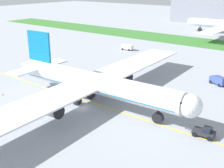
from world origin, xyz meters
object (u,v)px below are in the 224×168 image
Objects in this scene: airliner_foreground at (92,83)px; ground_crew_wingwalker_port at (1,126)px; pushback_tug at (204,132)px; service_truck_baggage_loader at (127,47)px; traffic_cone_near_nose at (3,94)px; service_truck_fuel_bowser at (218,80)px.

airliner_foreground is 53.58× the size of ground_crew_wingwalker_port.
airliner_foreground is at bearing 74.84° from ground_crew_wingwalker_port.
service_truck_baggage_loader is (-56.55, 54.08, 0.42)m from pushback_tug.
airliner_foreground is 14.46× the size of pushback_tug.
traffic_cone_near_nose is at bearing -155.53° from airliner_foreground.
traffic_cone_near_nose is 66.21m from service_truck_baggage_loader.
pushback_tug is 3.71× the size of ground_crew_wingwalker_port.
airliner_foreground is 26.12m from traffic_cone_near_nose.
traffic_cone_near_nose is at bearing 146.98° from ground_crew_wingwalker_port.
airliner_foreground is at bearing 24.47° from traffic_cone_near_nose.
airliner_foreground is 15.63× the size of service_truck_fuel_bowser.
traffic_cone_near_nose is (-51.72, -11.94, -0.71)m from pushback_tug.
service_truck_baggage_loader is (-22.17, 77.29, 0.42)m from ground_crew_wingwalker_port.
service_truck_fuel_bowser reaches higher than pushback_tug.
service_truck_baggage_loader reaches higher than traffic_cone_near_nose.
airliner_foreground reaches higher than ground_crew_wingwalker_port.
airliner_foreground is 16.51× the size of service_truck_baggage_loader.
ground_crew_wingwalker_port is at bearing -74.00° from service_truck_baggage_loader.
airliner_foreground is at bearing -120.77° from service_truck_fuel_bowser.
ground_crew_wingwalker_port is (-5.92, -21.87, -4.63)m from airliner_foreground.
airliner_foreground is 28.86m from pushback_tug.
service_truck_baggage_loader is at bearing 106.00° from ground_crew_wingwalker_port.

